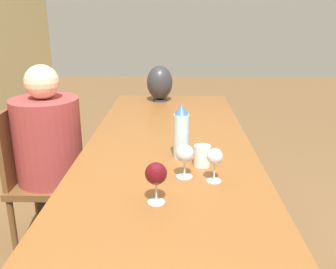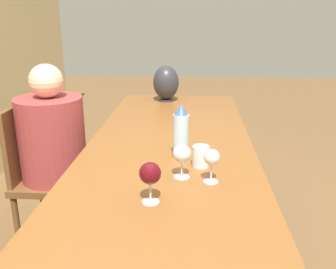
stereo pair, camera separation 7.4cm
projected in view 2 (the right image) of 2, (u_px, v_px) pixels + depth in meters
dining_table at (164, 186)px, 1.65m from camera, size 3.15×0.88×0.75m
water_bottle at (181, 132)px, 1.77m from camera, size 0.07×0.07×0.26m
water_tumbler at (201, 156)px, 1.69m from camera, size 0.08×0.08×0.10m
vase at (166, 83)px, 2.90m from camera, size 0.20×0.20×0.28m
wine_glass_0 at (212, 158)px, 1.52m from camera, size 0.07×0.07×0.14m
wine_glass_2 at (150, 174)px, 1.35m from camera, size 0.08×0.08×0.16m
wine_glass_3 at (182, 154)px, 1.56m from camera, size 0.08×0.08×0.15m
chair_far at (44, 171)px, 2.30m from camera, size 0.44×0.44×0.90m
person_far at (56, 154)px, 2.26m from camera, size 0.39×0.39×1.15m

